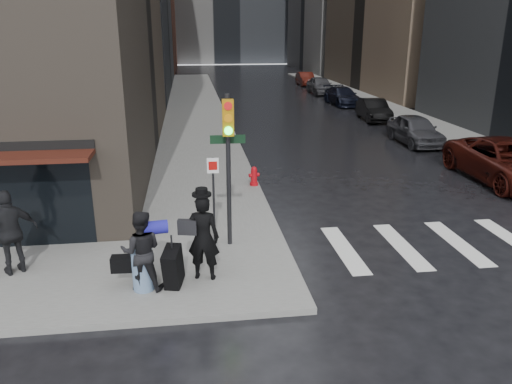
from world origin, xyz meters
TOP-DOWN VIEW (x-y plane):
  - ground at (0.00, 0.00)m, footprint 140.00×140.00m
  - sidewalk_left at (0.00, 27.00)m, footprint 4.00×50.00m
  - sidewalk_right at (13.50, 27.00)m, footprint 3.00×50.00m
  - crosswalk at (7.50, 1.00)m, footprint 8.50×3.00m
  - man_overcoat at (-0.37, -0.44)m, footprint 1.34×1.05m
  - man_jeans at (-1.56, -0.71)m, footprint 1.29×0.72m
  - man_greycoat at (-4.56, 0.48)m, footprint 1.26×1.05m
  - traffic_light at (0.46, 1.35)m, footprint 0.98×0.45m
  - fire_hydrant at (1.80, 6.47)m, footprint 0.40×0.30m
  - parked_car_0 at (11.37, 6.04)m, footprint 2.68×5.76m
  - parked_car_1 at (10.78, 12.76)m, footprint 1.74×4.26m
  - parked_car_2 at (11.10, 19.49)m, footprint 1.76×4.15m
  - parked_car_3 at (11.13, 26.21)m, footprint 2.14×4.68m
  - parked_car_4 at (11.14, 32.93)m, footprint 1.79×4.41m
  - parked_car_5 at (11.38, 39.65)m, footprint 1.50×4.06m

SIDE VIEW (x-z plane):
  - ground at x=0.00m, z-range 0.00..0.00m
  - crosswalk at x=7.50m, z-range 0.00..0.01m
  - sidewalk_left at x=0.00m, z-range 0.00..0.15m
  - sidewalk_right at x=13.50m, z-range 0.00..0.15m
  - fire_hydrant at x=1.80m, z-range 0.11..0.81m
  - parked_car_3 at x=11.13m, z-range 0.00..1.33m
  - parked_car_5 at x=11.38m, z-range 0.00..1.33m
  - parked_car_2 at x=11.10m, z-range 0.00..1.33m
  - parked_car_1 at x=10.78m, z-range 0.00..1.45m
  - parked_car_4 at x=11.14m, z-range 0.00..1.50m
  - parked_car_0 at x=11.37m, z-range 0.00..1.60m
  - man_jeans at x=-1.56m, z-range 0.15..1.96m
  - man_overcoat at x=-0.37m, z-range -0.02..2.16m
  - man_greycoat at x=-4.56m, z-range 0.15..2.16m
  - traffic_light at x=0.46m, z-range 0.72..4.64m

